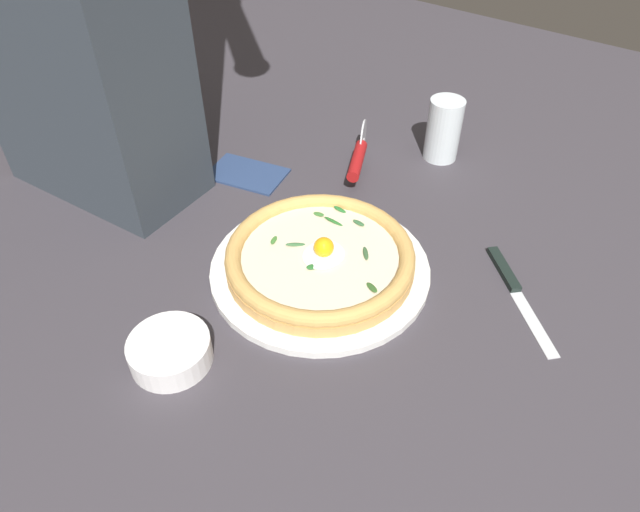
% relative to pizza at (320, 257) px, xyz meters
% --- Properties ---
extents(ground_plane, '(2.40, 2.40, 0.03)m').
position_rel_pizza_xyz_m(ground_plane, '(-0.05, 0.01, -0.05)').
color(ground_plane, '#3B373D').
rests_on(ground_plane, ground).
extents(pizza_plate, '(0.33, 0.33, 0.01)m').
position_rel_pizza_xyz_m(pizza_plate, '(-0.00, 0.00, -0.02)').
color(pizza_plate, white).
rests_on(pizza_plate, ground).
extents(pizza, '(0.28, 0.28, 0.05)m').
position_rel_pizza_xyz_m(pizza, '(0.00, 0.00, 0.00)').
color(pizza, tan).
rests_on(pizza, pizza_plate).
extents(side_bowl, '(0.11, 0.11, 0.04)m').
position_rel_pizza_xyz_m(side_bowl, '(-0.25, 0.06, -0.01)').
color(side_bowl, white).
rests_on(side_bowl, ground).
extents(pizza_cutter, '(0.16, 0.08, 0.08)m').
position_rel_pizza_xyz_m(pizza_cutter, '(0.26, 0.10, 0.01)').
color(pizza_cutter, silver).
rests_on(pizza_cutter, ground).
extents(table_knife, '(0.16, 0.17, 0.01)m').
position_rel_pizza_xyz_m(table_knife, '(0.15, -0.25, -0.03)').
color(table_knife, silver).
rests_on(table_knife, ground).
extents(drinking_glass, '(0.06, 0.06, 0.12)m').
position_rel_pizza_xyz_m(drinking_glass, '(0.40, 0.01, 0.02)').
color(drinking_glass, silver).
rests_on(drinking_glass, ground).
extents(folded_napkin, '(0.12, 0.16, 0.01)m').
position_rel_pizza_xyz_m(folded_napkin, '(0.13, 0.27, -0.03)').
color(folded_napkin, navy).
rests_on(folded_napkin, ground).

